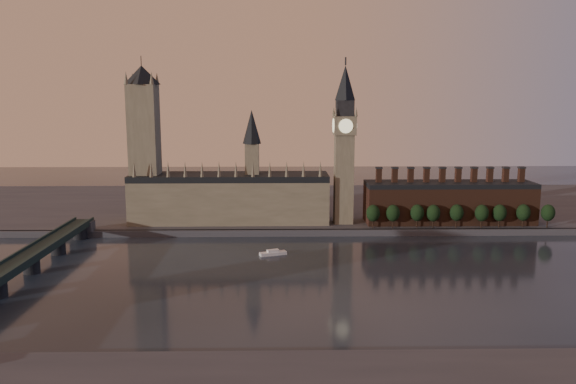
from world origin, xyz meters
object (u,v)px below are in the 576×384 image
Objects in this scene: victoria_tower at (144,139)px; westminster_bridge at (12,271)px; big_ben at (344,143)px; river_boat at (273,253)px.

victoria_tower is 0.54× the size of westminster_bridge.
big_ben is 205.83m from westminster_bridge.
victoria_tower is at bearing 177.80° from big_ben.
westminster_bridge is (-165.00, -112.70, -49.39)m from big_ben.
big_ben is (130.00, -5.00, -2.26)m from victoria_tower.
westminster_bridge is at bearing -177.07° from river_boat.
victoria_tower is 122.66m from river_boat.
river_boat is (-45.84, -62.86, -55.68)m from big_ben.
westminster_bridge is 129.31m from river_boat.
big_ben is at bearing 34.13° from river_boat.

